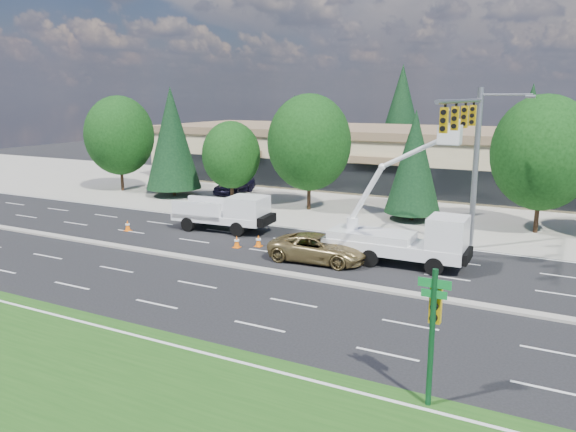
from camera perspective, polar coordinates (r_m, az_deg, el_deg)
The scene contains 24 objects.
ground at distance 28.90m, azimuth -5.42°, elevation -5.12°, with size 140.00×140.00×0.00m, color black.
concrete_apron at distance 46.45m, azimuth 8.14°, elevation 1.41°, with size 140.00×22.00×0.01m, color gray.
grass_verge at distance 20.11m, azimuth -26.73°, elevation -14.38°, with size 140.00×10.00×0.01m, color #1C4714.
road_median at distance 28.88m, azimuth -5.42°, elevation -5.01°, with size 120.00×0.55×0.12m, color gray.
strip_mall at distance 55.46m, azimuth 11.73°, elevation 5.97°, with size 50.40×15.40×5.50m.
tree_front_a at distance 53.32m, azimuth -16.76°, elevation 7.84°, with size 6.19×6.19×8.58m.
tree_front_b at distance 49.33m, azimuth -11.70°, elevation 7.76°, with size 4.72×4.72×9.31m.
tree_front_c at distance 45.87m, azimuth -5.79°, elevation 6.20°, with size 4.74×4.74×6.58m.
tree_front_d at distance 42.32m, azimuth 2.18°, elevation 7.46°, with size 6.29×6.29×8.73m.
tree_front_e at distance 39.65m, azimuth 12.70°, elevation 5.39°, with size 3.87×3.87×7.63m.
tree_front_f at distance 38.28m, azimuth 24.45°, elevation 5.86°, with size 6.26×6.26×8.68m.
tree_back_a at distance 73.14m, azimuth 0.68°, elevation 9.06°, with size 4.38×4.38×8.64m.
tree_back_b at distance 67.86m, azimuth 11.45°, elevation 10.17°, with size 6.14×6.14×12.11m.
tree_back_c at distance 65.35m, azimuth 23.37°, elevation 8.29°, with size 5.00×5.00×9.85m.
signal_mast at distance 30.64m, azimuth 18.07°, elevation 6.88°, with size 2.76×10.16×9.00m.
street_sign_pole at distance 16.19m, azimuth 14.55°, elevation -10.41°, with size 0.90×0.44×4.00m.
utility_pickup at distance 36.17m, azimuth -6.21°, elevation -0.03°, with size 6.30×2.84×2.35m.
bucket_truck at distance 29.08m, azimuth 12.13°, elevation -1.68°, with size 7.66×2.47×7.97m.
traffic_cone_a at distance 37.63m, azimuth -15.98°, elevation -0.94°, with size 0.40×0.40×0.70m.
traffic_cone_b at distance 32.33m, azimuth -5.23°, elevation -2.62°, with size 0.40×0.40×0.70m.
traffic_cone_c at distance 32.47m, azimuth -3.02°, elevation -2.52°, with size 0.40×0.40×0.70m.
minivan at distance 29.48m, azimuth 3.08°, elevation -3.28°, with size 2.39×5.18×1.44m, color olive.
parked_car_west at distance 50.08m, azimuth -5.44°, elevation 3.19°, with size 1.92×4.77×1.63m, color black.
parked_car_east at distance 43.48m, azimuth 12.60°, elevation 1.42°, with size 1.45×4.16×1.37m, color black.
Camera 1 is at (15.18, -23.06, 8.54)m, focal length 35.00 mm.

